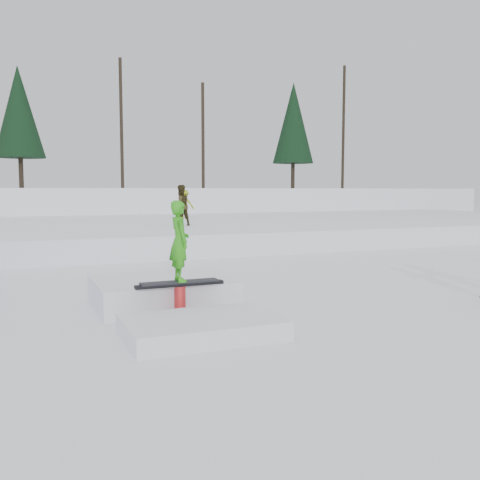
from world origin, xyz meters
name	(u,v)px	position (x,y,z in m)	size (l,w,h in m)	color
ground	(255,303)	(0.00, 0.00, 0.00)	(120.00, 120.00, 0.00)	white
snow_berm	(82,205)	(0.00, 30.00, 1.20)	(60.00, 14.00, 2.40)	white
snow_midrise	(117,230)	(0.00, 16.00, 0.40)	(50.00, 18.00, 0.80)	white
treeline	(171,118)	(6.18, 28.28, 7.45)	(40.24, 4.22, 10.50)	black
walker_olive	(181,205)	(1.92, 11.76, 1.65)	(0.83, 0.65, 1.71)	#302A11
walker_ygreen	(184,204)	(3.62, 16.80, 1.55)	(0.97, 0.56, 1.51)	#8EA116
jib_rail_feature	(171,297)	(-1.80, -0.16, 0.30)	(2.60, 4.40, 2.11)	white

